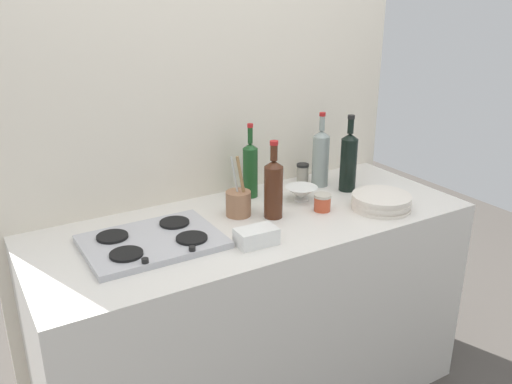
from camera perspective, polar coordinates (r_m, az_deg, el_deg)
counter_block at (r=2.38m, az=0.00°, el=-12.92°), size 1.80×0.70×0.90m
backsplash_panel at (r=2.41m, az=-4.66°, el=5.00°), size 1.90×0.06×2.24m
stovetop_hob at (r=1.99m, az=-10.99°, el=-5.15°), size 0.49×0.36×0.04m
plate_stack at (r=2.33m, az=13.19°, el=-0.99°), size 0.25×0.26×0.06m
wine_bottle_leftmost at (r=2.15m, az=1.87°, el=0.51°), size 0.08×0.08×0.32m
wine_bottle_mid_left at (r=2.48m, az=9.83°, el=3.31°), size 0.08×0.08×0.35m
wine_bottle_mid_right at (r=2.37m, az=-0.61°, el=2.49°), size 0.07×0.07×0.33m
wine_bottle_rightmost at (r=2.52m, az=6.90°, el=3.71°), size 0.08×0.08×0.35m
mixing_bowl at (r=2.36m, az=4.84°, el=-0.09°), size 0.14×0.14×0.06m
butter_dish at (r=1.95m, az=0.05°, el=-4.75°), size 0.15×0.10×0.06m
utensil_crock at (r=2.19m, az=-1.88°, el=-1.12°), size 0.10×0.10×0.25m
condiment_jar_front at (r=2.26m, az=7.08°, el=-1.10°), size 0.07×0.07×0.07m
condiment_jar_rear at (r=2.57m, az=4.98°, el=2.00°), size 0.06×0.06×0.09m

